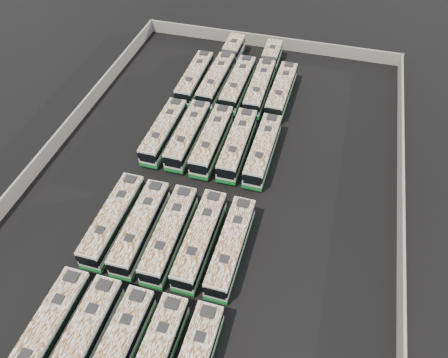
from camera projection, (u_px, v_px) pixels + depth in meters
ground at (210, 193)px, 53.57m from camera, size 140.00×140.00×0.00m
perimeter_wall at (210, 187)px, 52.77m from camera, size 45.20×73.20×2.20m
bus_front_far_left at (47, 333)px, 39.42m from camera, size 2.66×12.20×3.43m
bus_front_left at (81, 343)px, 38.76m from camera, size 2.66×12.26×3.45m
bus_front_center at (116, 354)px, 38.15m from camera, size 2.74×12.01×3.37m
bus_midfront_far_left at (114, 220)px, 48.50m from camera, size 2.57×11.99×3.38m
bus_midfront_left at (141, 227)px, 47.80m from camera, size 2.68×11.91×3.35m
bus_midfront_center at (170, 234)px, 47.14m from camera, size 2.65×12.00×3.38m
bus_midfront_right at (200, 239)px, 46.66m from camera, size 2.59×11.98×3.37m
bus_midfront_far_right at (231, 247)px, 46.01m from camera, size 2.62×11.87×3.34m
bus_midback_far_left at (164, 131)px, 59.09m from camera, size 2.60×11.76×3.31m
bus_midback_left at (188, 135)px, 58.53m from camera, size 2.58×12.04×3.39m
bus_midback_center at (212, 140)px, 57.75m from camera, size 2.59×12.17×3.43m
bus_midback_right at (237, 144)px, 57.19m from camera, size 2.61×12.10×3.41m
bus_midback_far_right at (263, 150)px, 56.45m from camera, size 2.68×12.03×3.38m
bus_back_far_left at (195, 78)px, 67.98m from camera, size 2.55×11.93×3.36m
bus_back_left at (222, 69)px, 69.64m from camera, size 2.95×18.90×3.42m
bus_back_center at (238, 84)px, 66.82m from camera, size 2.77×12.24×3.44m
bus_back_right at (264, 76)px, 68.30m from camera, size 2.67×18.71×3.39m
bus_back_far_right at (281, 91)px, 65.55m from camera, size 2.83×12.16×3.41m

